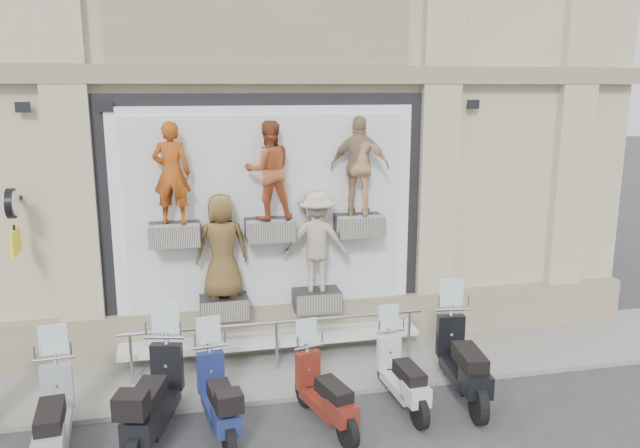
# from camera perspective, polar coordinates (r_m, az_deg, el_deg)

# --- Properties ---
(ground) EXTENTS (90.00, 90.00, 0.00)m
(ground) POSITION_cam_1_polar(r_m,az_deg,el_deg) (8.93, -1.87, -18.99)
(ground) COLOR #313134
(ground) RESTS_ON ground
(sidewalk) EXTENTS (16.00, 2.20, 0.08)m
(sidewalk) POSITION_cam_1_polar(r_m,az_deg,el_deg) (10.73, -4.02, -13.05)
(sidewalk) COLOR gray
(sidewalk) RESTS_ON ground
(building) EXTENTS (14.00, 8.60, 12.00)m
(building) POSITION_cam_1_polar(r_m,az_deg,el_deg) (14.62, -7.43, 17.62)
(building) COLOR #C7B191
(building) RESTS_ON ground
(shop_vitrine) EXTENTS (5.60, 0.87, 4.30)m
(shop_vitrine) POSITION_cam_1_polar(r_m,az_deg,el_deg) (10.59, -4.27, 0.02)
(shop_vitrine) COLOR black
(shop_vitrine) RESTS_ON ground
(guard_rail) EXTENTS (5.06, 0.10, 0.93)m
(guard_rail) POSITION_cam_1_polar(r_m,az_deg,el_deg) (10.47, -3.97, -11.18)
(guard_rail) COLOR #9EA0A5
(guard_rail) RESTS_ON ground
(clock_sign_bracket) EXTENTS (0.10, 0.80, 1.02)m
(clock_sign_bracket) POSITION_cam_1_polar(r_m,az_deg,el_deg) (10.44, -26.28, 0.92)
(clock_sign_bracket) COLOR black
(clock_sign_bracket) RESTS_ON ground
(scooter_c) EXTENTS (0.72, 1.98, 1.58)m
(scooter_c) POSITION_cam_1_polar(r_m,az_deg,el_deg) (8.80, -23.30, -14.69)
(scooter_c) COLOR gray
(scooter_c) RESTS_ON ground
(scooter_d) EXTENTS (1.13, 2.20, 1.71)m
(scooter_d) POSITION_cam_1_polar(r_m,az_deg,el_deg) (8.75, -14.98, -13.74)
(scooter_d) COLOR black
(scooter_d) RESTS_ON ground
(scooter_e) EXTENTS (0.77, 1.89, 1.49)m
(scooter_e) POSITION_cam_1_polar(r_m,az_deg,el_deg) (8.77, -9.33, -14.21)
(scooter_e) COLOR navy
(scooter_e) RESTS_ON ground
(scooter_f) EXTENTS (0.94, 1.79, 1.39)m
(scooter_f) POSITION_cam_1_polar(r_m,az_deg,el_deg) (8.87, 0.45, -14.04)
(scooter_f) COLOR #5F1910
(scooter_f) RESTS_ON ground
(scooter_g) EXTENTS (0.61, 1.75, 1.40)m
(scooter_g) POSITION_cam_1_polar(r_m,az_deg,el_deg) (9.43, 7.55, -12.45)
(scooter_g) COLOR #B1B4B9
(scooter_g) RESTS_ON ground
(scooter_h) EXTENTS (0.85, 2.13, 1.68)m
(scooter_h) POSITION_cam_1_polar(r_m,az_deg,el_deg) (9.79, 12.96, -10.81)
(scooter_h) COLOR black
(scooter_h) RESTS_ON ground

